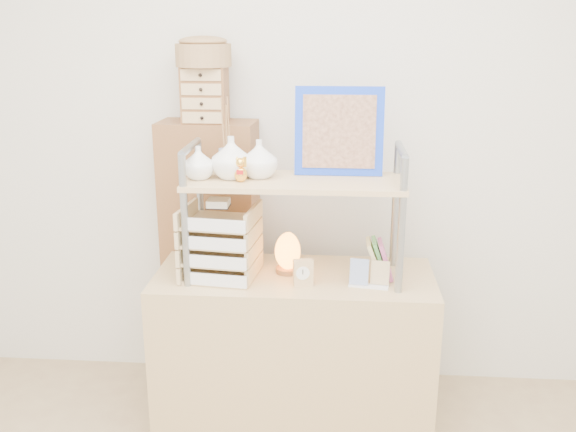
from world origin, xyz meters
name	(u,v)px	position (x,y,z in m)	size (l,w,h in m)	color
room_shell	(275,60)	(0.00, 0.39, 1.69)	(3.42, 3.41, 2.61)	silver
desk	(294,353)	(0.00, 1.20, 0.38)	(1.20, 0.50, 0.75)	tan
cabinet	(212,258)	(-0.43, 1.57, 0.68)	(0.45, 0.24, 1.35)	brown
hutch	(275,171)	(-0.08, 1.21, 1.20)	(0.91, 0.34, 0.79)	gray
letter_tray	(220,247)	(-0.31, 1.15, 0.89)	(0.31, 0.30, 0.35)	tan
salt_lamp	(288,252)	(-0.03, 1.23, 0.84)	(0.12, 0.11, 0.18)	brown
desk_clock	(303,273)	(0.04, 1.09, 0.81)	(0.09, 0.05, 0.11)	tan
postcard_stand	(369,279)	(0.31, 1.10, 0.78)	(0.17, 0.07, 0.12)	white
drawer_chest	(205,95)	(-0.43, 1.55, 1.48)	(0.20, 0.16, 0.25)	brown
woven_basket	(203,55)	(-0.43, 1.55, 1.65)	(0.25, 0.25, 0.10)	brown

